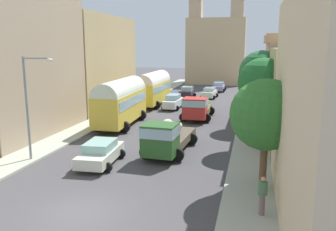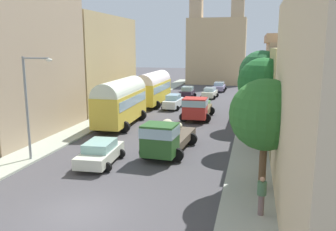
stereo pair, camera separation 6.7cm
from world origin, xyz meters
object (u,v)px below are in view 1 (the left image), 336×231
object	(u,v)px
car_0	(201,104)
car_3	(101,153)
cargo_truck_1	(197,108)
parked_bus_1	(153,87)
car_5	(187,92)
pedestrian_0	(262,195)
cargo_truck_0	(167,137)
car_1	(209,93)
car_4	(173,102)
car_2	(219,87)
pedestrian_1	(263,141)
pedestrian_2	(250,102)
parked_bus_0	(121,100)
streetlamp_near	(30,99)

from	to	relation	value
car_0	car_3	world-z (taller)	car_3
cargo_truck_1	car_0	distance (m)	5.27
car_3	parked_bus_1	bearing A→B (deg)	97.62
car_5	pedestrian_0	world-z (taller)	pedestrian_0
cargo_truck_0	car_1	xyz separation A→B (m)	(-0.42, 27.14, -0.51)
car_3	car_4	bearing A→B (deg)	89.95
car_2	pedestrian_1	xyz separation A→B (m)	(6.22, -33.96, 0.27)
pedestrian_2	pedestrian_1	bearing A→B (deg)	-86.51
car_0	parked_bus_0	bearing A→B (deg)	-123.34
car_5	pedestrian_0	size ratio (longest dim) A/B	1.96
cargo_truck_1	pedestrian_1	xyz separation A→B (m)	(6.16, -10.59, -0.24)
cargo_truck_0	car_3	distance (m)	4.56
cargo_truck_0	streetlamp_near	size ratio (longest dim) A/B	1.04
parked_bus_0	streetlamp_near	distance (m)	11.29
pedestrian_2	car_1	bearing A→B (deg)	122.54
car_2	car_4	size ratio (longest dim) A/B	1.00
car_2	pedestrian_2	distance (m)	17.82
car_0	pedestrian_2	size ratio (longest dim) A/B	2.05
cargo_truck_0	car_4	size ratio (longest dim) A/B	1.60
pedestrian_2	car_5	bearing A→B (deg)	136.66
car_0	car_4	xyz separation A→B (m)	(-3.40, 0.52, 0.11)
parked_bus_1	car_1	xyz separation A→B (m)	(6.12, 7.68, -1.51)
car_2	pedestrian_1	world-z (taller)	pedestrian_1
car_2	car_4	bearing A→B (deg)	-101.73
car_5	pedestrian_0	bearing A→B (deg)	-74.26
car_1	parked_bus_0	bearing A→B (deg)	-106.84
pedestrian_2	streetlamp_near	bearing A→B (deg)	-121.66
cargo_truck_0	cargo_truck_1	xyz separation A→B (m)	(0.17, 11.86, -0.01)
car_1	car_3	size ratio (longest dim) A/B	0.94
car_2	car_5	bearing A→B (deg)	-112.54
parked_bus_0	car_5	xyz separation A→B (m)	(2.76, 18.72, -1.57)
cargo_truck_0	car_0	bearing A→B (deg)	90.52
parked_bus_1	car_1	size ratio (longest dim) A/B	2.17
pedestrian_1	parked_bus_1	bearing A→B (deg)	125.28
car_1	streetlamp_near	world-z (taller)	streetlamp_near
car_3	cargo_truck_1	bearing A→B (deg)	75.67
car_0	pedestrian_0	xyz separation A→B (m)	(6.26, -24.74, 0.32)
cargo_truck_0	streetlamp_near	world-z (taller)	streetlamp_near
car_1	pedestrian_0	size ratio (longest dim) A/B	2.25
cargo_truck_1	car_5	distance (m)	15.11
cargo_truck_1	car_1	world-z (taller)	cargo_truck_1
car_1	car_5	xyz separation A→B (m)	(-3.10, -0.64, 0.05)
cargo_truck_0	car_0	distance (m)	17.10
parked_bus_0	car_3	world-z (taller)	parked_bus_0
parked_bus_1	car_2	xyz separation A→B (m)	(6.65, 15.76, -1.53)
cargo_truck_1	car_3	world-z (taller)	cargo_truck_1
pedestrian_2	streetlamp_near	world-z (taller)	streetlamp_near
car_1	pedestrian_0	world-z (taller)	pedestrian_0
parked_bus_1	pedestrian_0	bearing A→B (deg)	-64.99
cargo_truck_1	car_0	xyz separation A→B (m)	(-0.32, 5.24, -0.53)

